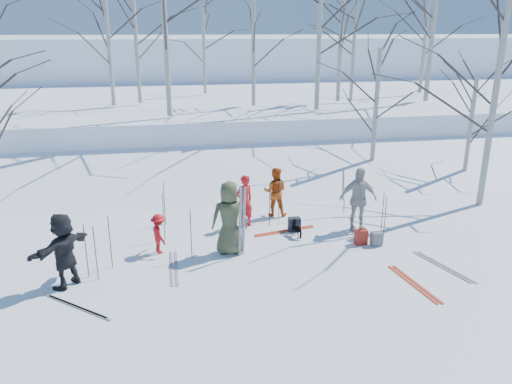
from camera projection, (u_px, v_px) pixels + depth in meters
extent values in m
plane|color=white|center=(267.00, 258.00, 12.83)|extent=(120.00, 120.00, 0.00)
cube|color=white|center=(230.00, 177.00, 19.32)|extent=(70.00, 9.49, 4.12)
cube|color=white|center=(206.00, 114.00, 28.40)|extent=(70.00, 18.00, 2.20)
cube|color=white|center=(186.00, 69.00, 47.72)|extent=(90.00, 30.00, 6.00)
imported|color=#3B4328|center=(230.00, 218.00, 12.83)|extent=(0.99, 0.69, 1.94)
imported|color=red|center=(244.00, 201.00, 14.64)|extent=(0.69, 0.59, 1.59)
imported|color=#B7460E|center=(275.00, 192.00, 15.55)|extent=(0.89, 0.79, 1.55)
imported|color=red|center=(159.00, 234.00, 12.96)|extent=(0.60, 0.78, 1.07)
imported|color=beige|center=(358.00, 199.00, 14.35)|extent=(1.14, 0.55, 1.88)
imported|color=black|center=(64.00, 250.00, 11.17)|extent=(1.43, 1.60, 1.76)
imported|color=black|center=(298.00, 229.00, 14.08)|extent=(0.41, 0.59, 0.46)
cube|color=silver|center=(240.00, 222.00, 12.61)|extent=(0.11, 0.17, 1.90)
cube|color=silver|center=(244.00, 221.00, 12.67)|extent=(0.12, 0.23, 1.89)
cylinder|color=black|center=(382.00, 216.00, 13.80)|extent=(0.02, 0.02, 1.34)
cylinder|color=black|center=(164.00, 217.00, 13.72)|extent=(0.02, 0.02, 1.34)
cylinder|color=black|center=(270.00, 204.00, 14.74)|extent=(0.02, 0.02, 1.34)
cylinder|color=black|center=(279.00, 199.00, 15.19)|extent=(0.02, 0.02, 1.34)
cylinder|color=black|center=(86.00, 251.00, 11.63)|extent=(0.02, 0.02, 1.34)
cylinder|color=black|center=(385.00, 220.00, 13.55)|extent=(0.02, 0.02, 1.34)
cylinder|color=black|center=(110.00, 242.00, 12.11)|extent=(0.02, 0.02, 1.34)
cylinder|color=black|center=(191.00, 234.00, 12.60)|extent=(0.02, 0.02, 1.34)
cylinder|color=black|center=(96.00, 253.00, 11.52)|extent=(0.02, 0.02, 1.34)
cylinder|color=black|center=(164.00, 204.00, 14.78)|extent=(0.02, 0.02, 1.34)
cube|color=maroon|center=(361.00, 237.00, 13.59)|extent=(0.32, 0.22, 0.42)
cube|color=slate|center=(377.00, 239.00, 13.51)|extent=(0.30, 0.20, 0.38)
cube|color=black|center=(294.00, 224.00, 14.49)|extent=(0.34, 0.24, 0.40)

